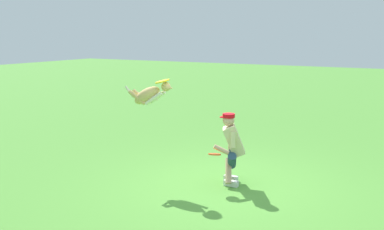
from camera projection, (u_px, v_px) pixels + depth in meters
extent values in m
plane|color=#539838|center=(222.00, 186.00, 7.90)|extent=(60.00, 60.00, 0.00)
cube|color=silver|center=(231.00, 178.00, 8.17)|extent=(0.26, 0.10, 0.10)
cylinder|color=tan|center=(228.00, 168.00, 8.14)|extent=(0.23, 0.33, 0.37)
cylinder|color=#243E54|center=(232.00, 157.00, 8.08)|extent=(0.30, 0.43, 0.37)
cube|color=silver|center=(231.00, 183.00, 7.90)|extent=(0.26, 0.10, 0.10)
cylinder|color=tan|center=(228.00, 173.00, 7.87)|extent=(0.23, 0.33, 0.37)
cylinder|color=#243E54|center=(232.00, 161.00, 7.84)|extent=(0.30, 0.43, 0.37)
cube|color=beige|center=(234.00, 140.00, 7.89)|extent=(0.51, 0.48, 0.58)
cylinder|color=beige|center=(233.00, 134.00, 8.08)|extent=(0.14, 0.16, 0.29)
cylinder|color=beige|center=(233.00, 140.00, 7.69)|extent=(0.14, 0.16, 0.29)
cylinder|color=tan|center=(221.00, 150.00, 7.72)|extent=(0.29, 0.19, 0.19)
cylinder|color=tan|center=(230.00, 143.00, 8.13)|extent=(0.13, 0.16, 0.27)
sphere|color=tan|center=(229.00, 120.00, 7.84)|extent=(0.21, 0.21, 0.21)
cylinder|color=red|center=(229.00, 116.00, 7.82)|extent=(0.22, 0.22, 0.07)
cylinder|color=red|center=(223.00, 117.00, 7.83)|extent=(0.12, 0.12, 0.02)
ellipsoid|color=tan|center=(147.00, 95.00, 8.14)|extent=(0.64, 0.35, 0.49)
ellipsoid|color=beige|center=(155.00, 97.00, 8.09)|extent=(0.13, 0.18, 0.15)
sphere|color=tan|center=(166.00, 87.00, 7.98)|extent=(0.17, 0.17, 0.17)
cone|color=tan|center=(171.00, 88.00, 7.95)|extent=(0.10, 0.10, 0.09)
cone|color=tan|center=(164.00, 83.00, 7.92)|extent=(0.06, 0.06, 0.07)
cone|color=tan|center=(166.00, 82.00, 8.02)|extent=(0.06, 0.06, 0.07)
cylinder|color=beige|center=(154.00, 98.00, 8.02)|extent=(0.35, 0.13, 0.27)
cylinder|color=beige|center=(157.00, 97.00, 8.16)|extent=(0.35, 0.13, 0.27)
cylinder|color=tan|center=(137.00, 98.00, 8.13)|extent=(0.35, 0.13, 0.27)
cylinder|color=tan|center=(141.00, 96.00, 8.27)|extent=(0.35, 0.13, 0.27)
cylinder|color=beige|center=(130.00, 92.00, 8.25)|extent=(0.21, 0.08, 0.23)
cylinder|color=yellow|center=(162.00, 81.00, 7.97)|extent=(0.38, 0.39, 0.10)
cylinder|color=#E2511E|center=(215.00, 154.00, 7.72)|extent=(0.31, 0.31, 0.07)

